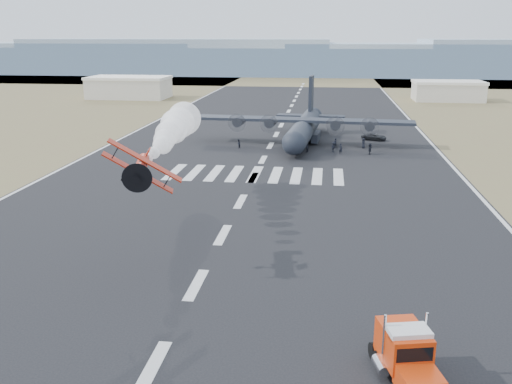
% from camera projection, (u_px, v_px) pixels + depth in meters
% --- Properties ---
extents(ground, '(500.00, 500.00, 0.00)m').
position_uv_depth(ground, '(152.00, 367.00, 34.94)').
color(ground, black).
rests_on(ground, ground).
extents(scrub_far, '(500.00, 80.00, 0.00)m').
position_uv_depth(scrub_far, '(306.00, 79.00, 254.72)').
color(scrub_far, olive).
rests_on(scrub_far, ground).
extents(runway_markings, '(60.00, 260.00, 0.01)m').
position_uv_depth(runway_markings, '(263.00, 160.00, 92.27)').
color(runway_markings, silver).
rests_on(runway_markings, ground).
extents(ridge_seg_b, '(150.00, 50.00, 15.00)m').
position_uv_depth(ridge_seg_b, '(59.00, 57.00, 297.00)').
color(ridge_seg_b, '#8A9EB0').
rests_on(ridge_seg_b, ground).
extents(ridge_seg_c, '(150.00, 50.00, 17.00)m').
position_uv_depth(ridge_seg_c, '(180.00, 56.00, 288.92)').
color(ridge_seg_c, '#8A9EB0').
rests_on(ridge_seg_c, ground).
extents(ridge_seg_d, '(150.00, 50.00, 13.00)m').
position_uv_depth(ridge_seg_d, '(309.00, 61.00, 281.64)').
color(ridge_seg_d, '#8A9EB0').
rests_on(ridge_seg_d, ground).
extents(ridge_seg_e, '(150.00, 50.00, 15.00)m').
position_uv_depth(ridge_seg_e, '(444.00, 60.00, 273.56)').
color(ridge_seg_e, '#8A9EB0').
rests_on(ridge_seg_e, ground).
extents(hangar_left, '(24.50, 14.50, 6.70)m').
position_uv_depth(hangar_left, '(129.00, 87.00, 178.83)').
color(hangar_left, '#B9B3A4').
rests_on(hangar_left, ground).
extents(hangar_right, '(20.50, 12.50, 5.90)m').
position_uv_depth(hangar_right, '(448.00, 91.00, 171.94)').
color(hangar_right, '#B9B3A4').
rests_on(hangar_right, ground).
extents(semi_truck, '(3.97, 7.89, 3.46)m').
position_uv_depth(semi_truck, '(406.00, 355.00, 33.13)').
color(semi_truck, black).
rests_on(semi_truck, ground).
extents(aerobatic_biplane, '(5.91, 6.17, 4.97)m').
position_uv_depth(aerobatic_biplane, '(140.00, 167.00, 47.44)').
color(aerobatic_biplane, red).
extents(smoke_trail, '(5.23, 26.09, 4.28)m').
position_uv_depth(smoke_trail, '(178.00, 124.00, 68.60)').
color(smoke_trail, white).
extents(transport_aircraft, '(39.93, 32.85, 11.52)m').
position_uv_depth(transport_aircraft, '(304.00, 126.00, 106.21)').
color(transport_aircraft, black).
rests_on(transport_aircraft, ground).
extents(support_vehicle, '(5.16, 3.77, 1.30)m').
position_uv_depth(support_vehicle, '(374.00, 137.00, 108.95)').
color(support_vehicle, black).
rests_on(support_vehicle, ground).
extents(crew_a, '(0.82, 0.80, 1.73)m').
position_uv_depth(crew_a, '(335.00, 143.00, 101.60)').
color(crew_a, black).
rests_on(crew_a, ground).
extents(crew_b, '(0.74, 1.01, 1.89)m').
position_uv_depth(crew_b, '(306.00, 147.00, 97.83)').
color(crew_b, black).
rests_on(crew_b, ground).
extents(crew_c, '(1.00, 1.26, 1.77)m').
position_uv_depth(crew_c, '(333.00, 147.00, 97.97)').
color(crew_c, black).
rests_on(crew_c, ground).
extents(crew_d, '(0.96, 1.12, 1.70)m').
position_uv_depth(crew_d, '(290.00, 144.00, 100.86)').
color(crew_d, black).
rests_on(crew_d, ground).
extents(crew_e, '(0.87, 1.04, 1.84)m').
position_uv_depth(crew_e, '(364.00, 143.00, 101.24)').
color(crew_e, black).
rests_on(crew_e, ground).
extents(crew_f, '(0.86, 1.80, 1.86)m').
position_uv_depth(crew_f, '(370.00, 149.00, 96.09)').
color(crew_f, black).
rests_on(crew_f, ground).
extents(crew_g, '(0.86, 0.84, 1.81)m').
position_uv_depth(crew_g, '(341.00, 149.00, 96.27)').
color(crew_g, black).
rests_on(crew_g, ground).
extents(crew_h, '(0.68, 0.88, 1.59)m').
position_uv_depth(crew_h, '(239.00, 144.00, 101.26)').
color(crew_h, black).
rests_on(crew_h, ground).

